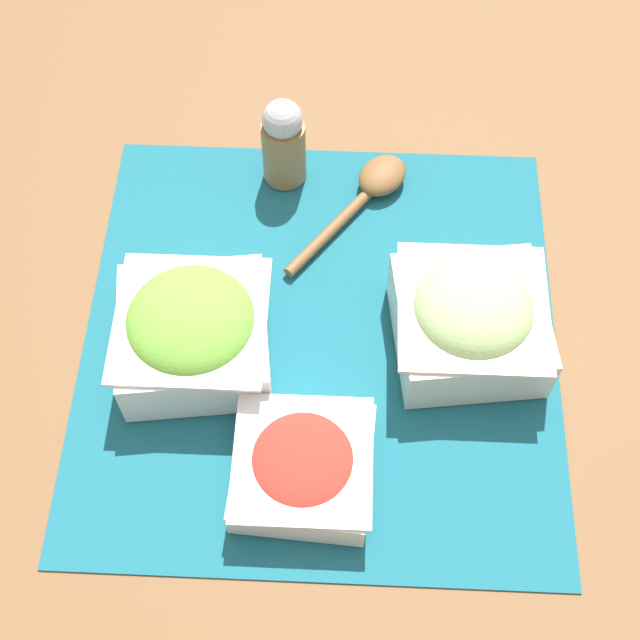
% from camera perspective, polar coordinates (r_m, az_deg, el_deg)
% --- Properties ---
extents(ground_plane, '(3.00, 3.00, 0.00)m').
position_cam_1_polar(ground_plane, '(0.88, 0.00, -1.12)').
color(ground_plane, brown).
extents(placemat, '(0.48, 0.46, 0.00)m').
position_cam_1_polar(placemat, '(0.88, 0.00, -1.06)').
color(placemat, '#195B6B').
rests_on(placemat, ground_plane).
extents(lettuce_bowl, '(0.15, 0.15, 0.09)m').
position_cam_1_polar(lettuce_bowl, '(0.84, -8.12, -0.66)').
color(lettuce_bowl, white).
rests_on(lettuce_bowl, placemat).
extents(cucumber_bowl, '(0.15, 0.15, 0.09)m').
position_cam_1_polar(cucumber_bowl, '(0.85, 9.61, 0.18)').
color(cucumber_bowl, silver).
rests_on(cucumber_bowl, placemat).
extents(tomato_bowl, '(0.13, 0.13, 0.05)m').
position_cam_1_polar(tomato_bowl, '(0.79, -1.10, -9.30)').
color(tomato_bowl, white).
rests_on(tomato_bowl, placemat).
extents(wooden_spoon, '(0.17, 0.14, 0.03)m').
position_cam_1_polar(wooden_spoon, '(0.97, 3.28, 8.46)').
color(wooden_spoon, brown).
rests_on(wooden_spoon, placemat).
extents(pepper_shaker, '(0.05, 0.05, 0.11)m').
position_cam_1_polar(pepper_shaker, '(0.96, -2.35, 11.33)').
color(pepper_shaker, olive).
rests_on(pepper_shaker, placemat).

